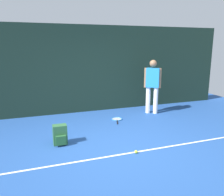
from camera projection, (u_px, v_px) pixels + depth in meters
name	position (u px, v px, depth m)	size (l,w,h in m)	color
ground_plane	(118.00, 147.00, 5.02)	(12.00, 12.00, 0.00)	#234C93
back_fence	(84.00, 69.00, 7.47)	(10.00, 0.10, 2.77)	#192D23
court_line	(124.00, 154.00, 4.71)	(9.00, 0.05, 0.00)	white
tennis_player	(152.00, 83.00, 7.36)	(0.45, 0.41, 1.70)	white
tennis_racket	(117.00, 119.00, 6.88)	(0.41, 0.64, 0.03)	black
backpack	(60.00, 135.00, 5.13)	(0.30, 0.28, 0.44)	#2D6038
tennis_ball_by_fence	(136.00, 152.00, 4.73)	(0.07, 0.07, 0.07)	#CCE033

